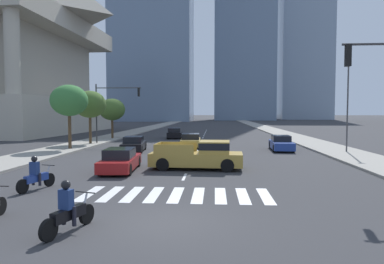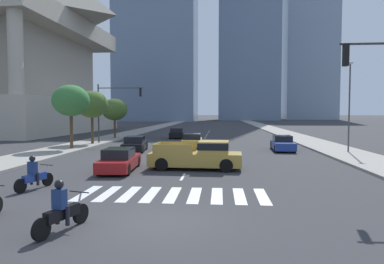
# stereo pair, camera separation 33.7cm
# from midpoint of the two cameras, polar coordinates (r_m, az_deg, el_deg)

# --- Properties ---
(ground_plane) EXTENTS (800.00, 800.00, 0.00)m
(ground_plane) POSITION_cam_midpoint_polar(r_m,az_deg,el_deg) (11.14, -4.79, -14.32)
(ground_plane) COLOR #333335
(sidewalk_east) EXTENTS (4.00, 260.00, 0.15)m
(sidewalk_east) POSITION_cam_midpoint_polar(r_m,az_deg,el_deg) (41.90, 18.72, -1.45)
(sidewalk_east) COLOR gray
(sidewalk_east) RESTS_ON ground
(sidewalk_west) EXTENTS (4.00, 260.00, 0.15)m
(sidewalk_west) POSITION_cam_midpoint_polar(r_m,az_deg,el_deg) (42.88, -14.22, -1.27)
(sidewalk_west) COLOR gray
(sidewalk_west) RESTS_ON ground
(crosswalk_near) EXTENTS (7.65, 2.81, 0.01)m
(crosswalk_near) POSITION_cam_midpoint_polar(r_m,az_deg,el_deg) (14.59, -2.47, -10.07)
(crosswalk_near) COLOR silver
(crosswalk_near) RESTS_ON ground
(lane_divider_center) EXTENTS (0.14, 50.00, 0.01)m
(lane_divider_center) POSITION_cam_midpoint_polar(r_m,az_deg,el_deg) (42.26, 2.15, -1.34)
(lane_divider_center) COLOR silver
(lane_divider_center) RESTS_ON ground
(motorcycle_trailing) EXTENTS (0.88, 2.12, 1.49)m
(motorcycle_trailing) POSITION_cam_midpoint_polar(r_m,az_deg,el_deg) (16.81, -23.61, -6.55)
(motorcycle_trailing) COLOR black
(motorcycle_trailing) RESTS_ON ground
(motorcycle_third) EXTENTS (0.92, 2.11, 1.49)m
(motorcycle_third) POSITION_cam_midpoint_polar(r_m,az_deg,el_deg) (10.71, -19.43, -11.98)
(motorcycle_third) COLOR black
(motorcycle_third) RESTS_ON ground
(pickup_truck) EXTENTS (5.48, 2.28, 1.67)m
(pickup_truck) POSITION_cam_midpoint_polar(r_m,az_deg,el_deg) (20.83, 1.77, -3.80)
(pickup_truck) COLOR #B28E38
(pickup_truck) RESTS_ON ground
(sedan_gold_0) EXTENTS (2.09, 4.82, 1.29)m
(sedan_gold_0) POSITION_cam_midpoint_polar(r_m,az_deg,el_deg) (34.23, 0.30, -1.42)
(sedan_gold_0) COLOR #B28E38
(sedan_gold_0) RESTS_ON ground
(sedan_red_1) EXTENTS (2.01, 4.79, 1.31)m
(sedan_red_1) POSITION_cam_midpoint_polar(r_m,az_deg,el_deg) (20.68, -11.17, -4.52)
(sedan_red_1) COLOR maroon
(sedan_red_1) RESTS_ON ground
(sedan_blue_2) EXTENTS (1.94, 4.65, 1.31)m
(sedan_blue_2) POSITION_cam_midpoint_polar(r_m,az_deg,el_deg) (32.04, 14.72, -1.83)
(sedan_blue_2) COLOR navy
(sedan_blue_2) RESTS_ON ground
(sedan_black_3) EXTENTS (2.07, 4.38, 1.33)m
(sedan_black_3) POSITION_cam_midpoint_polar(r_m,az_deg,el_deg) (45.51, -2.27, -0.24)
(sedan_black_3) COLOR black
(sedan_black_3) RESTS_ON ground
(sedan_black_4) EXTENTS (2.11, 4.38, 1.30)m
(sedan_black_4) POSITION_cam_midpoint_polar(r_m,az_deg,el_deg) (30.67, -8.89, -1.99)
(sedan_black_4) COLOR black
(sedan_black_4) RESTS_ON ground
(traffic_signal_far) EXTENTS (5.06, 0.28, 6.14)m
(traffic_signal_far) POSITION_cam_midpoint_polar(r_m,az_deg,el_deg) (37.82, -12.14, 4.68)
(traffic_signal_far) COLOR #333335
(traffic_signal_far) RESTS_ON sidewalk_west
(street_lamp_east) EXTENTS (0.50, 0.24, 7.27)m
(street_lamp_east) POSITION_cam_midpoint_polar(r_m,az_deg,el_deg) (31.31, 24.38, 4.80)
(street_lamp_east) COLOR #3F3F42
(street_lamp_east) RESTS_ON sidewalk_east
(street_tree_nearest) EXTENTS (3.24, 3.24, 5.62)m
(street_tree_nearest) POSITION_cam_midpoint_polar(r_m,az_deg,el_deg) (32.96, -18.71, 4.81)
(street_tree_nearest) COLOR #4C3823
(street_tree_nearest) RESTS_ON sidewalk_west
(street_tree_second) EXTENTS (3.26, 3.26, 5.41)m
(street_tree_second) POSITION_cam_midpoint_polar(r_m,az_deg,el_deg) (37.72, -15.62, 4.30)
(street_tree_second) COLOR #4C3823
(street_tree_second) RESTS_ON sidewalk_west
(street_tree_third) EXTENTS (3.21, 3.21, 4.91)m
(street_tree_third) POSITION_cam_midpoint_polar(r_m,az_deg,el_deg) (45.14, -12.19, 3.56)
(street_tree_third) COLOR #4C3823
(street_tree_third) RESTS_ON sidewalk_west
(office_tower_right_skyline) EXTENTS (22.93, 21.55, 75.99)m
(office_tower_right_skyline) POSITION_cam_midpoint_polar(r_m,az_deg,el_deg) (179.30, 18.36, 14.02)
(office_tower_right_skyline) COLOR #8C9EB2
(office_tower_right_skyline) RESTS_ON ground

